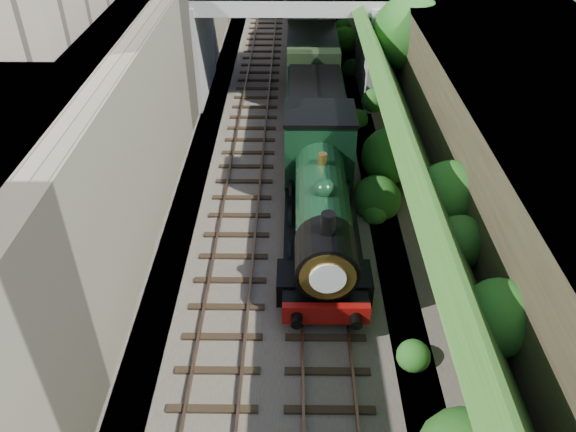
{
  "coord_description": "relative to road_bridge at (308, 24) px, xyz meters",
  "views": [
    {
      "loc": [
        0.17,
        -7.35,
        13.37
      ],
      "look_at": [
        0.0,
        8.01,
        2.43
      ],
      "focal_mm": 35.0,
      "sensor_mm": 36.0,
      "label": 1
    }
  ],
  "objects": [
    {
      "name": "retaining_wall",
      "position": [
        -6.44,
        -4.0,
        -0.58
      ],
      "size": [
        1.0,
        90.0,
        7.0
      ],
      "primitive_type": "cube",
      "color": "#756B56",
      "rests_on": "ground"
    },
    {
      "name": "embankment_slope",
      "position": [
        4.01,
        -6.98,
        -1.38
      ],
      "size": [
        4.72,
        90.0,
        6.41
      ],
      "color": "#1E4714",
      "rests_on": "ground"
    },
    {
      "name": "road_bridge",
      "position": [
        0.0,
        0.0,
        0.0
      ],
      "size": [
        16.0,
        6.4,
        7.25
      ],
      "color": "gray",
      "rests_on": "ground"
    },
    {
      "name": "track_right",
      "position": [
        0.26,
        -4.0,
        -3.83
      ],
      "size": [
        2.5,
        90.0,
        0.2
      ],
      "color": "black",
      "rests_on": "trackbed"
    },
    {
      "name": "street_plateau_left",
      "position": [
        -9.94,
        -4.0,
        -0.58
      ],
      "size": [
        6.0,
        90.0,
        7.0
      ],
      "primitive_type": "cube",
      "color": "#262628",
      "rests_on": "ground"
    },
    {
      "name": "track_left",
      "position": [
        -2.94,
        -4.0,
        -3.83
      ],
      "size": [
        2.5,
        90.0,
        0.2
      ],
      "color": "black",
      "rests_on": "trackbed"
    },
    {
      "name": "coach_front",
      "position": [
        0.26,
        5.83,
        -2.03
      ],
      "size": [
        2.9,
        18.0,
        3.7
      ],
      "color": "black",
      "rests_on": "trackbed"
    },
    {
      "name": "tree",
      "position": [
        4.97,
        -3.62,
        0.57
      ],
      "size": [
        3.6,
        3.8,
        6.6
      ],
      "color": "black",
      "rests_on": "ground"
    },
    {
      "name": "trackbed",
      "position": [
        -0.94,
        -4.0,
        -3.98
      ],
      "size": [
        10.0,
        90.0,
        0.2
      ],
      "primitive_type": "cube",
      "color": "#473F38",
      "rests_on": "ground"
    },
    {
      "name": "locomotive",
      "position": [
        0.26,
        -14.13,
        -2.18
      ],
      "size": [
        3.1,
        10.22,
        3.83
      ],
      "color": "black",
      "rests_on": "trackbed"
    },
    {
      "name": "tender",
      "position": [
        0.26,
        -6.77,
        -2.46
      ],
      "size": [
        2.7,
        6.0,
        3.05
      ],
      "color": "black",
      "rests_on": "trackbed"
    },
    {
      "name": "street_plateau_right",
      "position": [
        8.56,
        -4.0,
        -0.95
      ],
      "size": [
        8.0,
        90.0,
        6.25
      ],
      "primitive_type": "cube",
      "color": "#262628",
      "rests_on": "ground"
    }
  ]
}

